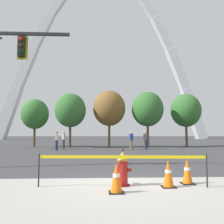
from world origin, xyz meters
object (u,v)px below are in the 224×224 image
object	(u,v)px
traffic_cone_mid_sidewalk	(116,178)
pedestrian_near_trees	(131,140)
traffic_cone_curb_edge	(187,171)
pedestrian_walking_left	(146,140)
monument_arch	(103,61)
traffic_cone_by_hydrant	(168,174)
pedestrian_standing_center	(57,140)
pedestrian_walking_right	(64,140)
fire_hydrant	(123,168)

from	to	relation	value
traffic_cone_mid_sidewalk	pedestrian_near_trees	distance (m)	15.58
traffic_cone_curb_edge	pedestrian_walking_left	bearing A→B (deg)	84.02
traffic_cone_mid_sidewalk	monument_arch	xyz separation A→B (m)	(0.20, 55.11, 19.46)
monument_arch	traffic_cone_by_hydrant	bearing A→B (deg)	-88.75
monument_arch	pedestrian_standing_center	bearing A→B (deg)	-96.01
monument_arch	pedestrian_near_trees	size ratio (longest dim) A/B	33.10
pedestrian_walking_right	traffic_cone_curb_edge	bearing A→B (deg)	-69.72
traffic_cone_by_hydrant	traffic_cone_mid_sidewalk	distance (m)	1.50
traffic_cone_curb_edge	fire_hydrant	bearing A→B (deg)	-174.77
monument_arch	pedestrian_walking_left	world-z (taller)	monument_arch
traffic_cone_mid_sidewalk	pedestrian_standing_center	size ratio (longest dim) A/B	0.46
pedestrian_walking_left	pedestrian_standing_center	bearing A→B (deg)	-175.90
traffic_cone_mid_sidewalk	pedestrian_standing_center	bearing A→B (deg)	105.21
fire_hydrant	traffic_cone_curb_edge	bearing A→B (deg)	5.23
traffic_cone_mid_sidewalk	pedestrian_near_trees	world-z (taller)	pedestrian_near_trees
fire_hydrant	monument_arch	xyz separation A→B (m)	(-0.03, 54.33, 19.35)
traffic_cone_by_hydrant	monument_arch	world-z (taller)	monument_arch
fire_hydrant	pedestrian_walking_left	world-z (taller)	pedestrian_walking_left
pedestrian_walking_left	pedestrian_near_trees	size ratio (longest dim) A/B	1.00
pedestrian_standing_center	traffic_cone_by_hydrant	bearing A→B (deg)	-69.21
pedestrian_near_trees	traffic_cone_mid_sidewalk	bearing A→B (deg)	-98.49
traffic_cone_by_hydrant	pedestrian_near_trees	distance (m)	14.90
pedestrian_standing_center	pedestrian_walking_right	distance (m)	1.70
traffic_cone_mid_sidewalk	fire_hydrant	bearing A→B (deg)	73.73
traffic_cone_curb_edge	traffic_cone_by_hydrant	bearing A→B (deg)	-148.08
pedestrian_standing_center	pedestrian_near_trees	distance (m)	6.36
traffic_cone_mid_sidewalk	pedestrian_walking_right	xyz separation A→B (m)	(-3.70, 16.52, 0.46)
traffic_cone_by_hydrant	traffic_cone_curb_edge	xyz separation A→B (m)	(0.65, 0.41, 0.00)
traffic_cone_curb_edge	pedestrian_near_trees	xyz separation A→B (m)	(0.25, 14.46, 0.46)
traffic_cone_mid_sidewalk	traffic_cone_curb_edge	distance (m)	2.26
fire_hydrant	traffic_cone_by_hydrant	world-z (taller)	fire_hydrant
monument_arch	pedestrian_standing_center	size ratio (longest dim) A/B	33.10
traffic_cone_mid_sidewalk	traffic_cone_curb_edge	world-z (taller)	same
pedestrian_walking_left	pedestrian_walking_right	xyz separation A→B (m)	(-7.27, 1.13, 0.00)
monument_arch	pedestrian_walking_left	xyz separation A→B (m)	(3.36, -39.72, -19.00)
pedestrian_near_trees	traffic_cone_curb_edge	bearing A→B (deg)	-90.99
traffic_cone_mid_sidewalk	pedestrian_standing_center	xyz separation A→B (m)	(-4.04, 14.84, 0.46)
traffic_cone_curb_edge	monument_arch	distance (m)	57.58
monument_arch	pedestrian_walking_left	distance (m)	44.15
pedestrian_standing_center	pedestrian_near_trees	xyz separation A→B (m)	(6.33, 0.56, 0.00)
traffic_cone_by_hydrant	pedestrian_standing_center	size ratio (longest dim) A/B	0.46
traffic_cone_curb_edge	pedestrian_walking_right	world-z (taller)	pedestrian_walking_right
monument_arch	pedestrian_near_trees	bearing A→B (deg)	-86.98
traffic_cone_by_hydrant	monument_arch	size ratio (longest dim) A/B	0.01
traffic_cone_by_hydrant	pedestrian_standing_center	bearing A→B (deg)	110.79
traffic_cone_by_hydrant	pedestrian_walking_left	bearing A→B (deg)	81.70
pedestrian_standing_center	pedestrian_walking_right	world-z (taller)	same
pedestrian_walking_right	fire_hydrant	bearing A→B (deg)	-75.97
pedestrian_walking_right	pedestrian_walking_left	bearing A→B (deg)	-8.81
pedestrian_walking_left	traffic_cone_by_hydrant	bearing A→B (deg)	-98.30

